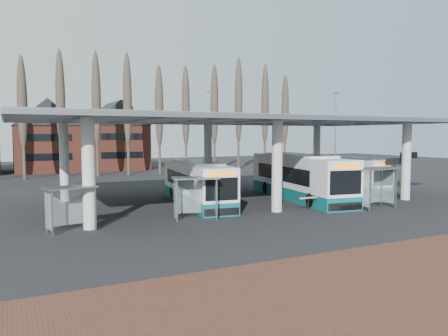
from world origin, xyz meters
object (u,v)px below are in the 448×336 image
bus_3 (334,174)px  shelter_0 (70,199)px  shelter_1 (195,189)px  bus_2 (299,178)px  shelter_2 (374,179)px  bus_1 (197,184)px

bus_3 → shelter_0: bearing=-164.4°
bus_3 → shelter_1: (-16.54, -6.81, 0.37)m
bus_2 → shelter_2: bus_2 is taller
shelter_0 → shelter_2: size_ratio=0.87×
shelter_0 → shelter_1: shelter_1 is taller
shelter_1 → shelter_2: size_ratio=0.94×
shelter_0 → shelter_2: 19.68m
bus_1 → bus_3: 14.21m
bus_1 → bus_2: bus_2 is taller
bus_1 → shelter_1: bus_1 is taller
bus_2 → bus_3: bus_2 is taller
bus_2 → shelter_2: size_ratio=4.09×
bus_3 → shelter_1: bearing=-158.4°
bus_1 → bus_3: (14.15, 1.37, 0.00)m
bus_1 → shelter_1: (-2.39, -5.44, 0.37)m
shelter_2 → bus_2: bearing=100.5°
shelter_0 → shelter_1: size_ratio=0.92×
bus_1 → shelter_0: 11.11m
bus_2 → bus_3: bearing=33.2°
shelter_2 → shelter_1: bearing=165.3°
bus_2 → shelter_0: (-17.85, -4.27, 0.07)m
bus_1 → shelter_1: size_ratio=3.86×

